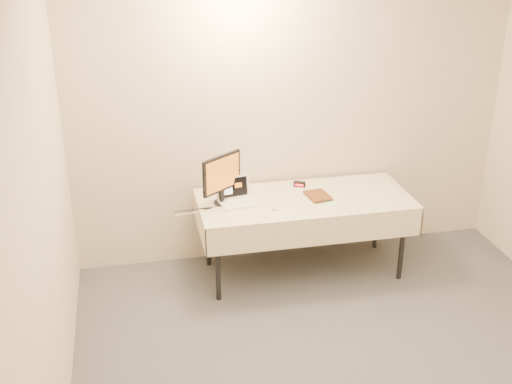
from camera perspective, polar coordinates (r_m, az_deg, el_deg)
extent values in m
cube|color=beige|center=(5.80, 3.28, 6.81)|extent=(4.00, 0.10, 2.70)
cylinder|color=black|center=(5.37, -3.41, -6.39)|extent=(0.04, 0.04, 0.69)
cylinder|color=black|center=(5.80, 12.85, -4.55)|extent=(0.04, 0.04, 0.69)
cylinder|color=black|center=(5.89, -4.29, -3.54)|extent=(0.04, 0.04, 0.69)
cylinder|color=black|center=(6.28, 10.70, -2.06)|extent=(0.04, 0.04, 0.69)
cube|color=gray|center=(5.62, 4.33, -0.80)|extent=(1.80, 0.75, 0.04)
cube|color=beige|center=(5.61, 4.33, -0.58)|extent=(1.86, 0.81, 0.01)
cube|color=beige|center=(5.32, 5.47, -3.60)|extent=(1.86, 0.01, 0.25)
cube|color=beige|center=(6.01, 3.25, -0.14)|extent=(1.86, 0.01, 0.25)
cube|color=beige|center=(5.50, -5.04, -2.62)|extent=(0.01, 0.81, 0.25)
cube|color=beige|center=(5.97, 12.87, -0.93)|extent=(0.01, 0.81, 0.25)
cube|color=white|center=(5.47, -1.63, -1.03)|extent=(0.33, 0.26, 0.02)
cube|color=white|center=(5.53, -2.08, 0.42)|extent=(0.30, 0.09, 0.19)
cube|color=black|center=(5.53, -2.08, 0.42)|extent=(0.26, 0.07, 0.16)
cylinder|color=black|center=(5.50, -3.01, -0.93)|extent=(0.21, 0.21, 0.01)
cube|color=black|center=(5.47, -3.02, -0.37)|extent=(0.04, 0.04, 0.11)
cube|color=black|center=(5.39, -3.07, 1.68)|extent=(0.36, 0.27, 0.32)
cube|color=#C76B17|center=(5.39, -3.07, 1.68)|extent=(0.31, 0.23, 0.28)
imported|color=#944D1A|center=(5.55, 4.72, 0.58)|extent=(0.18, 0.05, 0.25)
cube|color=black|center=(5.83, 3.89, 0.70)|extent=(0.12, 0.08, 0.04)
cube|color=#FF0C1D|center=(5.81, 3.85, 0.61)|extent=(0.07, 0.03, 0.02)
ellipsoid|color=#BCBCBF|center=(5.38, 1.59, -1.43)|extent=(0.06, 0.09, 0.02)
cube|color=#C8EABA|center=(5.61, 6.37, -0.61)|extent=(0.11, 0.28, 0.00)
cube|color=black|center=(5.40, -4.33, -1.46)|extent=(0.06, 0.02, 0.01)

